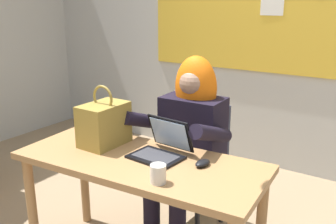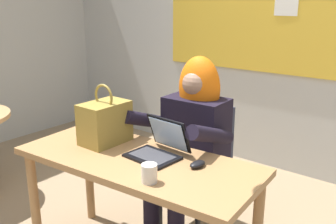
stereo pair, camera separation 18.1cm
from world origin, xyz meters
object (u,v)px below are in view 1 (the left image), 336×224
laptop (161,148)px  person_costumed (188,133)px  coffee_mug (158,174)px  chair_at_desk (197,158)px  computer_mouse (203,163)px  handbag (104,124)px  desk_main (140,175)px

laptop → person_costumed: bearing=103.6°
coffee_mug → chair_at_desk: bearing=106.8°
computer_mouse → handbag: size_ratio=0.28×
coffee_mug → laptop: bearing=122.2°
person_costumed → laptop: bearing=7.6°
desk_main → computer_mouse: bearing=18.0°
chair_at_desk → person_costumed: person_costumed is taller
desk_main → laptop: (0.08, 0.11, 0.15)m
desk_main → chair_at_desk: bearing=89.6°
chair_at_desk → computer_mouse: size_ratio=8.67×
chair_at_desk → computer_mouse: chair_at_desk is taller
desk_main → computer_mouse: size_ratio=14.20×
person_costumed → computer_mouse: (0.34, -0.42, 0.02)m
desk_main → coffee_mug: size_ratio=15.55×
laptop → chair_at_desk: bearing=101.3°
person_costumed → chair_at_desk: bearing=177.1°
laptop → coffee_mug: 0.34m
desk_main → chair_at_desk: 0.68m
computer_mouse → handbag: handbag is taller
desk_main → chair_at_desk: chair_at_desk is taller
laptop → coffee_mug: size_ratio=3.24×
computer_mouse → coffee_mug: bearing=-98.5°
computer_mouse → coffee_mug: size_ratio=1.09×
person_costumed → laptop: size_ratio=4.06×
chair_at_desk → computer_mouse: 0.69m
person_costumed → coffee_mug: size_ratio=13.18×
handbag → desk_main: bearing=-10.5°
chair_at_desk → computer_mouse: (0.34, -0.55, 0.25)m
handbag → coffee_mug: size_ratio=3.98×
handbag → computer_mouse: bearing=4.6°
person_costumed → coffee_mug: 0.76m
laptop → handbag: 0.41m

